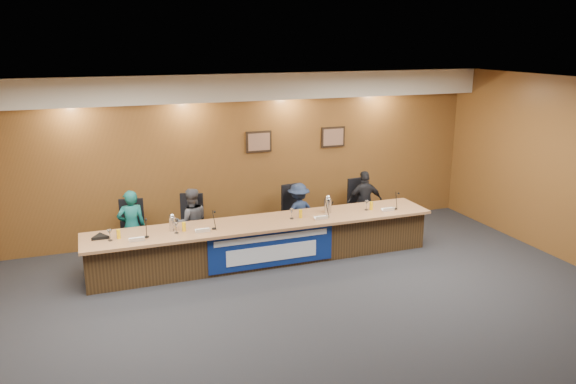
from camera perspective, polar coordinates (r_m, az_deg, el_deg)
name	(u,v)px	position (r m, az deg, el deg)	size (l,w,h in m)	color
floor	(317,323)	(8.00, 3.00, -13.13)	(10.00, 10.00, 0.00)	black
ceiling	(321,90)	(7.06, 3.37, 10.33)	(10.00, 8.00, 0.04)	silver
wall_back	(239,155)	(11.05, -5.01, 3.74)	(10.00, 0.04, 3.20)	brown
soffit	(241,86)	(10.62, -4.82, 10.63)	(10.00, 0.50, 0.50)	beige
dais_body	(265,242)	(9.91, -2.40, -5.11)	(6.00, 0.80, 0.70)	#3B2713
dais_top	(265,223)	(9.74, -2.34, -3.15)	(6.10, 0.95, 0.05)	#9C6941
banner	(272,249)	(9.53, -1.64, -5.77)	(2.20, 0.02, 0.65)	navy
banner_text_upper	(272,238)	(9.45, -1.63, -4.66)	(2.00, 0.01, 0.10)	silver
banner_text_lower	(272,253)	(9.55, -1.61, -6.24)	(1.60, 0.01, 0.28)	silver
wall_photo_left	(259,142)	(11.08, -2.99, 5.12)	(0.52, 0.04, 0.42)	black
wall_photo_right	(333,137)	(11.64, 4.59, 5.59)	(0.52, 0.04, 0.42)	black
panelist_a	(132,227)	(10.11, -15.59, -3.43)	(0.48, 0.31, 1.31)	#105550
panelist_b	(191,222)	(10.24, -9.78, -3.03)	(0.61, 0.47, 1.25)	#464549
panelist_c	(298,213)	(10.78, 1.07, -2.12)	(0.75, 0.43, 1.16)	#19243E
panelist_d	(365,202)	(11.33, 7.79, -1.05)	(0.75, 0.31, 1.29)	black
office_chair_a	(132,235)	(10.26, -15.57, -4.20)	(0.48, 0.48, 0.08)	black
office_chair_b	(191,228)	(10.38, -9.84, -3.63)	(0.48, 0.48, 0.08)	black
office_chair_c	(297,216)	(10.90, 0.88, -2.47)	(0.48, 0.48, 0.08)	black
office_chair_d	(362,209)	(11.46, 7.52, -1.70)	(0.48, 0.48, 0.08)	black
nameplate_a	(137,239)	(9.07, -15.09, -4.66)	(0.24, 0.06, 0.09)	white
microphone_a	(147,237)	(9.24, -14.17, -4.44)	(0.07, 0.07, 0.02)	black
juice_glass_a	(119,234)	(9.28, -16.83, -4.12)	(0.06, 0.06, 0.15)	#F3B50C
water_glass_a	(110,235)	(9.23, -17.64, -4.21)	(0.08, 0.08, 0.18)	silver
nameplate_b	(203,230)	(9.26, -8.62, -3.86)	(0.24, 0.06, 0.09)	white
microphone_b	(214,229)	(9.42, -7.53, -3.70)	(0.07, 0.07, 0.02)	black
juice_glass_b	(184,227)	(9.39, -10.52, -3.49)	(0.06, 0.06, 0.15)	#F3B50C
water_glass_b	(176,228)	(9.30, -11.28, -3.61)	(0.08, 0.08, 0.18)	silver
nameplate_c	(322,217)	(9.81, 3.46, -2.60)	(0.24, 0.06, 0.09)	white
microphone_c	(326,216)	(10.01, 3.87, -2.44)	(0.07, 0.07, 0.02)	black
juice_glass_c	(301,214)	(9.90, 1.29, -2.22)	(0.06, 0.06, 0.15)	#F3B50C
water_glass_c	(292,214)	(9.84, 0.37, -2.24)	(0.08, 0.08, 0.18)	silver
nameplate_d	(389,209)	(10.43, 10.21, -1.72)	(0.24, 0.06, 0.09)	white
microphone_d	(395,209)	(10.60, 10.80, -1.67)	(0.07, 0.07, 0.02)	black
juice_glass_d	(371,206)	(10.48, 8.45, -1.40)	(0.06, 0.06, 0.15)	#F3B50C
water_glass_d	(367,205)	(10.43, 7.98, -1.37)	(0.08, 0.08, 0.18)	silver
carafe_left	(172,224)	(9.42, -11.66, -3.19)	(0.11, 0.11, 0.24)	silver
carafe_right	(328,206)	(10.20, 4.07, -1.39)	(0.13, 0.13, 0.26)	silver
speakerphone	(100,237)	(9.40, -18.54, -4.34)	(0.32, 0.32, 0.05)	black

